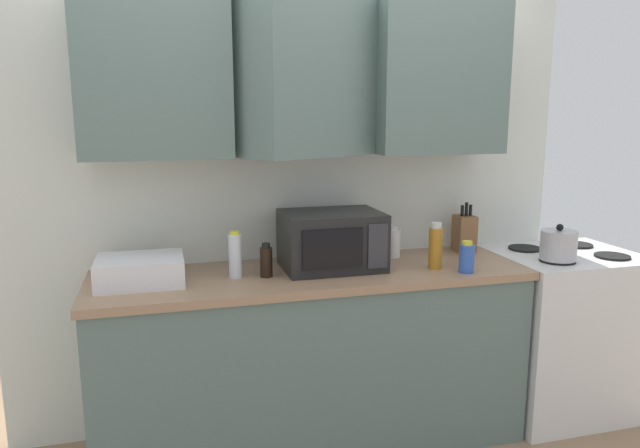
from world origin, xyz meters
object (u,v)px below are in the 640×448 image
bottle_clear_tall (235,255)px  bottle_soy_dark (266,261)px  stove_range (561,331)px  bottle_amber_vinegar (436,247)px  dish_rack (140,270)px  knife_block (464,233)px  bottle_white_jar (393,243)px  microwave (332,240)px  bottle_blue_cleaner (467,258)px  kettle (558,245)px

bottle_clear_tall → bottle_soy_dark: bearing=-11.1°
stove_range → bottle_amber_vinegar: 1.01m
stove_range → dish_rack: 2.29m
knife_block → bottle_white_jar: (-0.43, -0.02, -0.03)m
microwave → knife_block: 0.82m
bottle_soy_dark → microwave: bearing=11.9°
stove_range → bottle_white_jar: bearing=169.5°
stove_range → bottle_blue_cleaner: 0.92m
kettle → bottle_clear_tall: bearing=174.9°
bottle_blue_cleaner → bottle_amber_vinegar: bottle_amber_vinegar is taller
bottle_blue_cleaner → bottle_amber_vinegar: (-0.11, 0.11, 0.04)m
stove_range → bottle_amber_vinegar: bottle_amber_vinegar is taller
bottle_soy_dark → dish_rack: bearing=175.8°
dish_rack → kettle: bearing=-4.4°
bottle_soy_dark → kettle: bearing=-4.5°
dish_rack → bottle_blue_cleaner: (1.50, -0.22, 0.01)m
microwave → bottle_white_jar: size_ratio=2.85×
stove_range → bottle_soy_dark: bearing=-179.3°
microwave → bottle_soy_dark: size_ratio=2.98×
microwave → bottle_blue_cleaner: (0.60, -0.25, -0.07)m
knife_block → bottle_clear_tall: (-1.29, -0.19, 0.00)m
kettle → bottle_soy_dark: bearing=175.5°
bottle_white_jar → microwave: bearing=-161.4°
dish_rack → bottle_white_jar: (1.28, 0.16, 0.02)m
stove_range → kettle: 0.58m
microwave → bottle_clear_tall: bearing=-174.8°
knife_block → bottle_clear_tall: 1.30m
microwave → bottle_amber_vinegar: size_ratio=2.09×
knife_block → bottle_soy_dark: knife_block is taller
stove_range → dish_rack: (-2.23, 0.02, 0.51)m
kettle → bottle_blue_cleaner: (-0.56, -0.06, -0.02)m
bottle_amber_vinegar → microwave: bearing=163.8°
kettle → microwave: size_ratio=0.39×
dish_rack → bottle_clear_tall: (0.42, -0.01, 0.05)m
bottle_white_jar → bottle_soy_dark: bearing=-164.5°
bottle_soy_dark → bottle_blue_cleaner: bearing=-10.8°
bottle_blue_cleaner → stove_range: bearing=15.4°
bottle_amber_vinegar → bottle_clear_tall: bottle_amber_vinegar is taller
kettle → bottle_white_jar: size_ratio=1.10×
kettle → dish_rack: kettle is taller
microwave → bottle_clear_tall: size_ratio=2.18×
dish_rack → bottle_blue_cleaner: bottle_blue_cleaner is taller
knife_block → bottle_blue_cleaner: 0.45m
knife_block → bottle_blue_cleaner: knife_block is taller
stove_range → kettle: size_ratio=4.91×
dish_rack → bottle_amber_vinegar: size_ratio=1.66×
kettle → bottle_blue_cleaner: size_ratio=1.21×
knife_block → bottle_soy_dark: 1.17m
knife_block → bottle_amber_vinegar: knife_block is taller
bottle_blue_cleaner → bottle_white_jar: (-0.23, 0.38, 0.01)m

